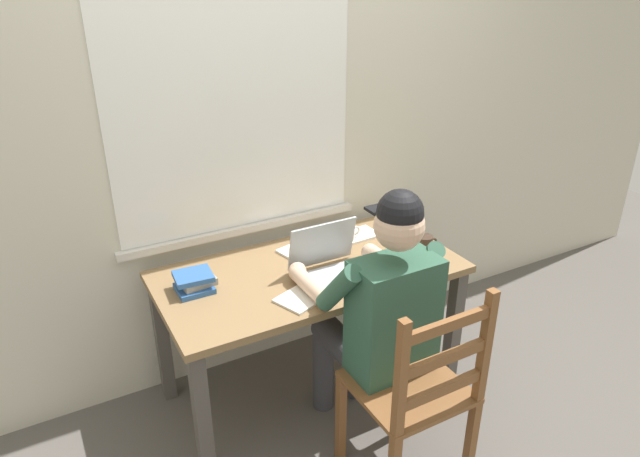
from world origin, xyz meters
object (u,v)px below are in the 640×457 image
desk (310,287)px  wooden_chair (416,394)px  computer_mouse (390,264)px  landscape_photo_print (372,234)px  coffee_mug_white (347,234)px  coffee_mug_dark (424,246)px  book_stack_main (195,282)px  seated_person (378,310)px  laptop (331,265)px

desk → wooden_chair: size_ratio=1.45×
computer_mouse → landscape_photo_print: (0.12, 0.34, -0.02)m
coffee_mug_white → coffee_mug_dark: bearing=-50.2°
landscape_photo_print → book_stack_main: bearing=-171.7°
book_stack_main → landscape_photo_print: bearing=5.8°
wooden_chair → landscape_photo_print: size_ratio=7.37×
desk → wooden_chair: (0.09, -0.71, -0.14)m
coffee_mug_white → book_stack_main: 0.82m
landscape_photo_print → seated_person: bearing=-119.0°
coffee_mug_dark → landscape_photo_print: (-0.09, 0.32, -0.05)m
desk → coffee_mug_white: size_ratio=11.28×
coffee_mug_white → desk: bearing=-152.1°
seated_person → landscape_photo_print: bearing=58.5°
book_stack_main → landscape_photo_print: book_stack_main is taller
seated_person → landscape_photo_print: size_ratio=9.71×
landscape_photo_print → coffee_mug_white: bearing=-171.7°
seated_person → landscape_photo_print: (0.37, 0.60, 0.01)m
laptop → coffee_mug_dark: bearing=-5.5°
book_stack_main → landscape_photo_print: 0.98m
desk → landscape_photo_print: landscape_photo_print is taller
wooden_chair → landscape_photo_print: 0.98m
wooden_chair → landscape_photo_print: wooden_chair is taller
coffee_mug_white → computer_mouse: bearing=-82.5°
wooden_chair → computer_mouse: bearing=65.7°
coffee_mug_white → laptop: bearing=-132.8°
computer_mouse → landscape_photo_print: computer_mouse is taller
desk → seated_person: bearing=-77.8°
wooden_chair → coffee_mug_white: (0.20, 0.86, 0.28)m
seated_person → laptop: 0.33m
laptop → computer_mouse: (0.28, -0.07, -0.04)m
desk → landscape_photo_print: (0.46, 0.17, 0.10)m
laptop → coffee_mug_white: size_ratio=2.68×
seated_person → desk: bearing=102.2°
laptop → wooden_chair: bearing=-86.7°
laptop → landscape_photo_print: 0.49m
seated_person → coffee_mug_white: seated_person is taller
seated_person → wooden_chair: bearing=-90.0°
laptop → coffee_mug_white: 0.35m
laptop → computer_mouse: 0.29m
laptop → book_stack_main: (-0.58, 0.17, -0.01)m
laptop → book_stack_main: laptop is taller
laptop → computer_mouse: bearing=-13.2°
wooden_chair → book_stack_main: wooden_chair is taller
coffee_mug_white → book_stack_main: (-0.81, -0.08, -0.01)m
seated_person → wooden_chair: (-0.00, -0.28, -0.22)m
desk → coffee_mug_white: bearing=27.9°
seated_person → laptop: bearing=96.1°
desk → laptop: size_ratio=4.22×
laptop → coffee_mug_dark: 0.49m
laptop → landscape_photo_print: laptop is taller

